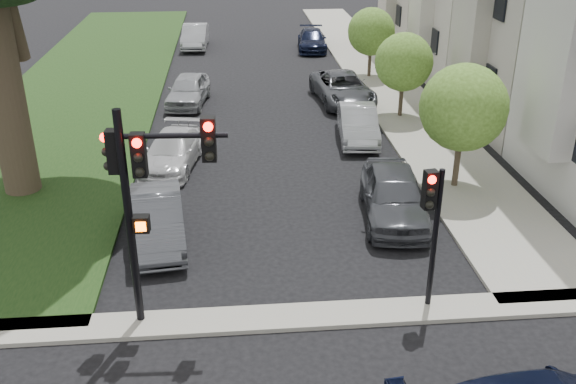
{
  "coord_description": "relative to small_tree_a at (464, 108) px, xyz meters",
  "views": [
    {
      "loc": [
        -1.42,
        -10.69,
        9.4
      ],
      "look_at": [
        0.0,
        5.0,
        2.0
      ],
      "focal_mm": 40.0,
      "sensor_mm": 36.0,
      "label": 1
    }
  ],
  "objects": [
    {
      "name": "ground",
      "position": [
        -6.2,
        -9.06,
        -2.92
      ],
      "size": [
        140.0,
        140.0,
        0.0
      ],
      "primitive_type": "plane",
      "color": "black",
      "rests_on": "ground"
    },
    {
      "name": "car_parked_1",
      "position": [
        -2.48,
        5.04,
        -2.22
      ],
      "size": [
        1.88,
        4.37,
        1.4
      ],
      "primitive_type": "imported",
      "rotation": [
        0.0,
        0.0,
        -0.1
      ],
      "color": "#999BA0",
      "rests_on": "ground"
    },
    {
      "name": "traffic_signal_main",
      "position": [
        -9.58,
        -6.82,
        0.78
      ],
      "size": [
        2.61,
        0.68,
        5.35
      ],
      "color": "black",
      "rests_on": "ground"
    },
    {
      "name": "traffic_signal_secondary",
      "position": [
        -3.09,
        -6.87,
        -0.31
      ],
      "size": [
        0.49,
        0.39,
        3.73
      ],
      "color": "black",
      "rests_on": "ground"
    },
    {
      "name": "small_tree_a",
      "position": [
        0.0,
        0.0,
        0.0
      ],
      "size": [
        2.92,
        2.92,
        4.39
      ],
      "color": "#473629",
      "rests_on": "ground"
    },
    {
      "name": "car_parked_6",
      "position": [
        -9.92,
        2.79,
        -2.28
      ],
      "size": [
        2.51,
        4.63,
        1.27
      ],
      "primitive_type": "imported",
      "rotation": [
        0.0,
        0.0,
        -0.17
      ],
      "color": "silver",
      "rests_on": "ground"
    },
    {
      "name": "small_tree_c",
      "position": [
        0.0,
        14.64,
        -0.37
      ],
      "size": [
        2.55,
        2.55,
        3.83
      ],
      "color": "#473629",
      "rests_on": "ground"
    },
    {
      "name": "car_parked_4",
      "position": [
        -2.29,
        21.84,
        -2.28
      ],
      "size": [
        2.15,
        4.54,
        1.28
      ],
      "primitive_type": "imported",
      "rotation": [
        0.0,
        0.0,
        -0.08
      ],
      "color": "black",
      "rests_on": "ground"
    },
    {
      "name": "car_parked_7",
      "position": [
        -9.71,
        10.65,
        -2.2
      ],
      "size": [
        2.28,
        4.42,
        1.44
      ],
      "primitive_type": "imported",
      "rotation": [
        0.0,
        0.0,
        -0.14
      ],
      "color": "#999BA0",
      "rests_on": "ground"
    },
    {
      "name": "sidewalk_cross",
      "position": [
        -6.2,
        -7.06,
        -2.86
      ],
      "size": [
        60.0,
        1.0,
        0.12
      ],
      "primitive_type": "cube",
      "color": "#9B9B95",
      "rests_on": "ground"
    },
    {
      "name": "car_parked_0",
      "position": [
        -2.69,
        -2.03,
        -2.12
      ],
      "size": [
        2.43,
        4.88,
        1.6
      ],
      "primitive_type": "imported",
      "rotation": [
        0.0,
        0.0,
        -0.12
      ],
      "color": "#3F4247",
      "rests_on": "ground"
    },
    {
      "name": "grass_strip",
      "position": [
        -15.2,
        14.94,
        -2.86
      ],
      "size": [
        8.0,
        44.0,
        0.12
      ],
      "primitive_type": "cube",
      "color": "#173311",
      "rests_on": "ground"
    },
    {
      "name": "small_tree_b",
      "position": [
        0.0,
        7.7,
        -0.34
      ],
      "size": [
        2.58,
        2.58,
        3.87
      ],
      "color": "#473629",
      "rests_on": "ground"
    },
    {
      "name": "car_parked_9",
      "position": [
        -9.89,
        23.22,
        -2.18
      ],
      "size": [
        1.74,
        4.55,
        1.48
      ],
      "primitive_type": "imported",
      "rotation": [
        0.0,
        0.0,
        -0.04
      ],
      "color": "#999BA0",
      "rests_on": "ground"
    },
    {
      "name": "sidewalk_right",
      "position": [
        0.55,
        14.94,
        -2.86
      ],
      "size": [
        3.5,
        44.0,
        0.12
      ],
      "primitive_type": "cube",
      "color": "#9B9B95",
      "rests_on": "ground"
    },
    {
      "name": "car_parked_5",
      "position": [
        -9.94,
        -2.88,
        -2.2
      ],
      "size": [
        2.01,
        4.47,
        1.43
      ],
      "primitive_type": "imported",
      "rotation": [
        0.0,
        0.0,
        0.12
      ],
      "color": "#3F4247",
      "rests_on": "ground"
    },
    {
      "name": "car_parked_2",
      "position": [
        -2.23,
        10.25,
        -2.2
      ],
      "size": [
        2.88,
        5.39,
        1.44
      ],
      "primitive_type": "imported",
      "rotation": [
        0.0,
        0.0,
        0.1
      ],
      "color": "#3F4247",
      "rests_on": "ground"
    }
  ]
}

